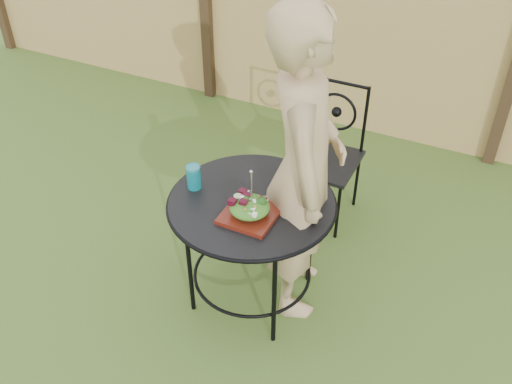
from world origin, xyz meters
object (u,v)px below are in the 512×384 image
(patio_chair, at_px, (326,150))
(salad_plate, at_px, (250,215))
(diner, at_px, (303,170))
(patio_table, at_px, (252,220))

(patio_chair, xyz_separation_m, salad_plate, (-0.03, -1.09, 0.23))
(patio_chair, distance_m, diner, 0.92)
(patio_table, distance_m, salad_plate, 0.20)
(diner, xyz_separation_m, salad_plate, (-0.18, -0.27, -0.17))
(patio_table, xyz_separation_m, diner, (0.23, 0.15, 0.32))
(patio_chair, relative_size, salad_plate, 3.52)
(salad_plate, bearing_deg, patio_chair, 88.28)
(diner, height_order, salad_plate, diner)
(patio_chair, bearing_deg, salad_plate, -91.72)
(salad_plate, bearing_deg, patio_table, 112.10)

